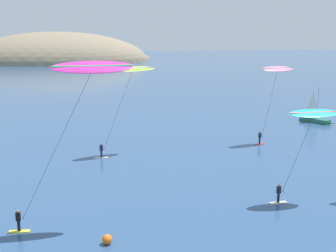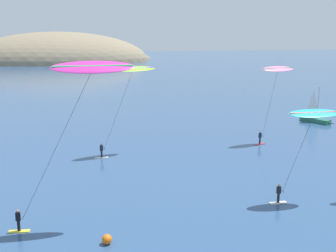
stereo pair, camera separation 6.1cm
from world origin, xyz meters
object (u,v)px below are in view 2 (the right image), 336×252
(sailboat_near, at_px, (317,119))
(kitesurfer_cyan, at_px, (311,121))
(kitesurfer_lime, at_px, (131,75))
(kitesurfer_pink, at_px, (277,75))
(marker_buoy, at_px, (107,239))
(kitesurfer_magenta, at_px, (87,79))

(sailboat_near, xyz_separation_m, kitesurfer_cyan, (-18.43, -28.40, 6.37))
(kitesurfer_lime, bearing_deg, kitesurfer_pink, 3.08)
(kitesurfer_lime, xyz_separation_m, marker_buoy, (-4.57, -21.36, -8.90))
(kitesurfer_cyan, bearing_deg, kitesurfer_pink, 71.94)
(kitesurfer_magenta, xyz_separation_m, kitesurfer_cyan, (17.83, 0.70, -3.87))
(sailboat_near, relative_size, marker_buoy, 8.18)
(kitesurfer_lime, xyz_separation_m, kitesurfer_cyan, (12.48, -17.47, -2.24))
(kitesurfer_magenta, xyz_separation_m, kitesurfer_pink, (23.85, 19.17, -2.09))
(marker_buoy, bearing_deg, kitesurfer_magenta, 103.77)
(sailboat_near, bearing_deg, kitesurfer_pink, -141.31)
(sailboat_near, height_order, kitesurfer_lime, kitesurfer_lime)
(kitesurfer_pink, bearing_deg, sailboat_near, 38.69)
(sailboat_near, height_order, kitesurfer_cyan, kitesurfer_cyan)
(kitesurfer_lime, distance_m, kitesurfer_magenta, 19.02)
(kitesurfer_magenta, distance_m, marker_buoy, 11.03)
(kitesurfer_magenta, bearing_deg, kitesurfer_lime, 73.60)
(kitesurfer_lime, xyz_separation_m, kitesurfer_magenta, (-5.35, -18.18, 1.63))
(kitesurfer_cyan, bearing_deg, marker_buoy, -167.17)
(kitesurfer_magenta, height_order, kitesurfer_pink, kitesurfer_magenta)
(kitesurfer_lime, distance_m, marker_buoy, 23.58)
(kitesurfer_magenta, height_order, marker_buoy, kitesurfer_magenta)
(kitesurfer_cyan, relative_size, kitesurfer_pink, 0.80)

